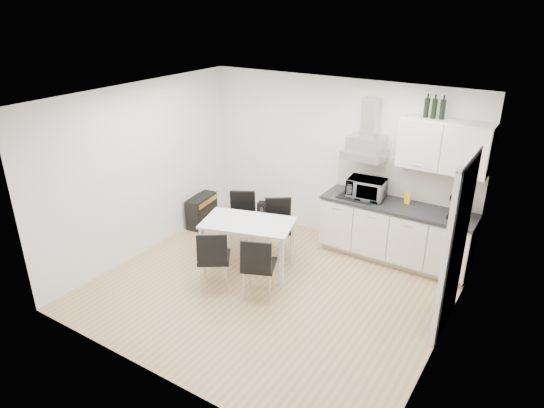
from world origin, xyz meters
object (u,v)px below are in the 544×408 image
at_px(dining_table, 248,228).
at_px(floor_speaker, 263,210).
at_px(kitchenette, 401,210).
at_px(chair_far_right, 279,229).
at_px(chair_near_left, 214,258).
at_px(chair_far_left, 242,221).
at_px(guitar_amp, 202,211).
at_px(chair_near_right, 259,266).

relative_size(dining_table, floor_speaker, 4.70).
height_order(dining_table, floor_speaker, dining_table).
height_order(kitchenette, chair_far_right, kitchenette).
xyz_separation_m(kitchenette, chair_near_left, (-1.86, -2.05, -0.39)).
bearing_deg(chair_far_left, chair_near_left, 77.78).
bearing_deg(chair_far_left, kitchenette, 172.03).
bearing_deg(chair_far_left, chair_far_right, 157.22).
bearing_deg(dining_table, chair_far_left, 117.42).
xyz_separation_m(kitchenette, chair_far_left, (-2.23, -0.90, -0.39)).
height_order(kitchenette, guitar_amp, kitchenette).
distance_m(kitchenette, floor_speaker, 2.62).
relative_size(kitchenette, chair_near_right, 2.86).
bearing_deg(chair_near_left, floor_speaker, 72.62).
bearing_deg(kitchenette, chair_far_right, -152.84).
relative_size(chair_near_left, floor_speaker, 2.89).
distance_m(chair_far_left, chair_near_right, 1.41).
distance_m(chair_near_right, floor_speaker, 2.45).
relative_size(chair_far_right, guitar_amp, 1.32).
relative_size(kitchenette, dining_table, 1.76).
bearing_deg(kitchenette, guitar_amp, -169.13).
relative_size(chair_far_right, floor_speaker, 2.89).
distance_m(chair_far_left, floor_speaker, 1.14).
bearing_deg(chair_far_right, chair_far_left, -28.32).
bearing_deg(kitchenette, chair_near_left, -132.19).
bearing_deg(dining_table, chair_near_left, -115.39).
bearing_deg(floor_speaker, guitar_amp, -149.91).
bearing_deg(floor_speaker, chair_far_right, -62.71).
height_order(kitchenette, chair_far_left, kitchenette).
distance_m(dining_table, chair_near_left, 0.70).
height_order(chair_far_right, floor_speaker, chair_far_right).
bearing_deg(dining_table, chair_near_right, -59.47).
relative_size(chair_near_right, floor_speaker, 2.89).
bearing_deg(dining_table, floor_speaker, 100.42).
bearing_deg(dining_table, chair_far_right, 58.70).
bearing_deg(chair_near_left, guitar_amp, 100.93).
bearing_deg(floor_speaker, chair_far_left, -90.53).
bearing_deg(guitar_amp, chair_far_left, -22.31).
distance_m(kitchenette, chair_far_left, 2.43).
xyz_separation_m(chair_near_left, floor_speaker, (-0.67, 2.22, -0.29)).
relative_size(dining_table, chair_far_right, 1.62).
bearing_deg(guitar_amp, chair_far_right, -14.50).
bearing_deg(chair_near_right, dining_table, 114.01).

